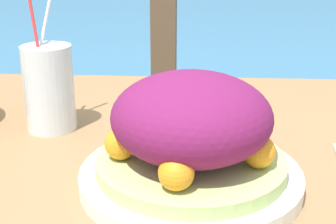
# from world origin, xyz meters

# --- Properties ---
(patio_table) EXTENTS (1.20, 0.75, 0.72)m
(patio_table) POSITION_xyz_m (0.00, 0.00, 0.62)
(patio_table) COLOR #997047
(patio_table) RESTS_ON ground_plane
(railing_fence) EXTENTS (2.80, 0.08, 1.03)m
(railing_fence) POSITION_xyz_m (-0.00, 0.65, 0.71)
(railing_fence) COLOR brown
(railing_fence) RESTS_ON ground_plane
(sea_backdrop) EXTENTS (12.00, 4.00, 0.49)m
(sea_backdrop) POSITION_xyz_m (0.00, 3.15, 0.24)
(sea_backdrop) COLOR teal
(sea_backdrop) RESTS_ON ground_plane
(salad_plate) EXTENTS (0.28, 0.28, 0.15)m
(salad_plate) POSITION_xyz_m (0.09, -0.12, 0.78)
(salad_plate) COLOR white
(salad_plate) RESTS_ON patio_table
(drink_glass) EXTENTS (0.08, 0.08, 0.25)m
(drink_glass) POSITION_xyz_m (-0.14, 0.05, 0.79)
(drink_glass) COLOR silver
(drink_glass) RESTS_ON patio_table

